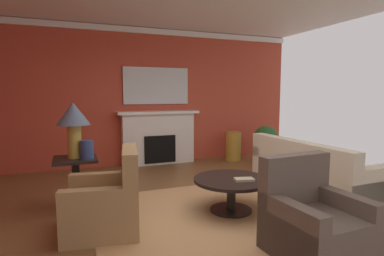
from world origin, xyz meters
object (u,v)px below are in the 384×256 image
at_px(armchair_near_window, 106,205).
at_px(vase_on_side_table, 87,150).
at_px(sofa, 312,175).
at_px(side_table, 76,179).
at_px(potted_plant, 266,141).
at_px(mantel_mirror, 156,86).
at_px(vase_tall_corner, 233,146).
at_px(table_lamp, 73,119).
at_px(armchair_facing_fireplace, 313,225).
at_px(fireplace, 158,139).
at_px(coffee_table, 231,187).

distance_m(armchair_near_window, vase_on_side_table, 0.94).
height_order(sofa, side_table, sofa).
bearing_deg(potted_plant, mantel_mirror, 159.89).
bearing_deg(sofa, side_table, 168.91).
bearing_deg(vase_tall_corner, table_lamp, -151.42).
relative_size(mantel_mirror, potted_plant, 1.77).
height_order(mantel_mirror, armchair_facing_fireplace, mantel_mirror).
relative_size(fireplace, mantel_mirror, 1.23).
xyz_separation_m(mantel_mirror, vase_on_side_table, (-1.62, -2.44, -0.91)).
relative_size(sofa, vase_tall_corner, 3.20).
bearing_deg(armchair_facing_fireplace, mantel_mirror, 94.26).
distance_m(coffee_table, potted_plant, 3.22).
xyz_separation_m(sofa, vase_tall_corner, (0.02, 2.58, 0.04)).
xyz_separation_m(armchair_facing_fireplace, potted_plant, (1.99, 3.66, 0.19)).
xyz_separation_m(armchair_near_window, vase_on_side_table, (-0.15, 0.78, 0.52)).
height_order(mantel_mirror, vase_on_side_table, mantel_mirror).
xyz_separation_m(coffee_table, table_lamp, (-1.91, 0.89, 0.89)).
bearing_deg(potted_plant, coffee_table, -132.64).
height_order(vase_on_side_table, potted_plant, vase_on_side_table).
height_order(mantel_mirror, vase_tall_corner, mantel_mirror).
xyz_separation_m(armchair_near_window, armchair_facing_fireplace, (1.80, -1.29, 0.00)).
bearing_deg(fireplace, vase_on_side_table, -124.89).
distance_m(mantel_mirror, table_lamp, 2.96).
bearing_deg(side_table, armchair_facing_fireplace, -46.10).
xyz_separation_m(armchair_facing_fireplace, vase_on_side_table, (-1.95, 2.07, 0.52)).
height_order(mantel_mirror, coffee_table, mantel_mirror).
relative_size(sofa, vase_on_side_table, 8.53).
bearing_deg(fireplace, armchair_near_window, -115.37).
bearing_deg(vase_on_side_table, potted_plant, 21.99).
xyz_separation_m(coffee_table, potted_plant, (2.18, 2.36, 0.16)).
xyz_separation_m(mantel_mirror, table_lamp, (-1.77, -2.32, -0.51)).
relative_size(armchair_facing_fireplace, coffee_table, 0.95).
relative_size(sofa, armchair_near_window, 2.24).
bearing_deg(mantel_mirror, armchair_near_window, -114.53).
relative_size(sofa, armchair_facing_fireplace, 2.24).
bearing_deg(side_table, potted_plant, 19.78).
bearing_deg(fireplace, coffee_table, -87.29).
relative_size(sofa, potted_plant, 2.56).
height_order(vase_tall_corner, vase_on_side_table, vase_on_side_table).
relative_size(fireplace, coffee_table, 1.80).
height_order(table_lamp, vase_on_side_table, table_lamp).
bearing_deg(sofa, fireplace, 120.59).
xyz_separation_m(fireplace, vase_tall_corner, (1.72, -0.30, -0.23)).
height_order(armchair_near_window, table_lamp, table_lamp).
relative_size(table_lamp, vase_tall_corner, 1.13).
bearing_deg(coffee_table, table_lamp, 155.03).
relative_size(sofa, table_lamp, 2.84).
height_order(coffee_table, vase_on_side_table, vase_on_side_table).
height_order(armchair_near_window, vase_tall_corner, armchair_near_window).
distance_m(vase_tall_corner, vase_on_side_table, 3.93).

